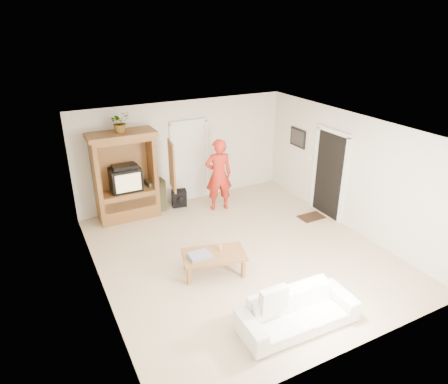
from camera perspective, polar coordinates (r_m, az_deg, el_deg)
The scene contains 19 objects.
floor at distance 8.30m, azimuth 2.42°, elevation -8.68°, with size 6.00×6.00×0.00m, color tan.
ceiling at distance 7.24m, azimuth 2.77°, elevation 8.94°, with size 6.00×6.00×0.00m, color white.
wall_back at distance 10.22m, azimuth -5.81°, elevation 5.69°, with size 5.50×5.50×0.00m, color silver.
wall_front at distance 5.62m, azimuth 18.20°, elevation -11.68°, with size 5.50×5.50×0.00m, color silver.
wall_left at distance 6.87m, azimuth -17.84°, elevation -4.77°, with size 6.00×6.00×0.00m, color silver.
wall_right at distance 9.27m, azimuth 17.54°, elevation 2.75°, with size 6.00×6.00×0.00m, color silver.
armoire at distance 9.61m, azimuth -13.70°, elevation 1.44°, with size 1.82×1.14×2.10m.
door_back at distance 10.33m, azimuth -4.91°, elevation 4.29°, with size 0.85×0.05×2.04m, color white.
doorway_right at distance 9.75m, azimuth 14.83°, elevation 2.35°, with size 0.05×0.90×2.04m, color black.
framed_picture at distance 10.51m, azimuth 10.52°, elevation 7.64°, with size 0.03×0.60×0.48m, color black.
doormat at distance 9.89m, azimuth 12.37°, elevation -3.50°, with size 0.60×0.40×0.02m, color #382316.
plant at distance 9.15m, azimuth -14.66°, elevation 9.64°, with size 0.42×0.37×0.47m, color #4C7238.
man at distance 9.74m, azimuth -0.78°, elevation 2.46°, with size 0.66×0.44×1.82m, color red.
sofa at distance 6.54m, azimuth 10.51°, elevation -16.43°, with size 1.89×0.74×0.55m, color white.
coffee_table at distance 7.50m, azimuth -1.46°, elevation -9.12°, with size 1.28×0.91×0.43m.
towel at distance 7.35m, azimuth -3.57°, elevation -9.05°, with size 0.38×0.28×0.08m, color #C64280.
candle at distance 7.55m, azimuth -0.56°, elevation -7.95°, with size 0.08×0.08×0.10m, color tan.
backpack_black at distance 10.17m, azimuth -6.43°, elevation -0.94°, with size 0.36×0.21×0.45m, color black, non-canonical shape.
backpack_olive at distance 9.99m, azimuth -9.71°, elevation -0.48°, with size 0.43×0.31×0.81m, color #47442B, non-canonical shape.
Camera 1 is at (-3.51, -6.06, 4.45)m, focal length 32.00 mm.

